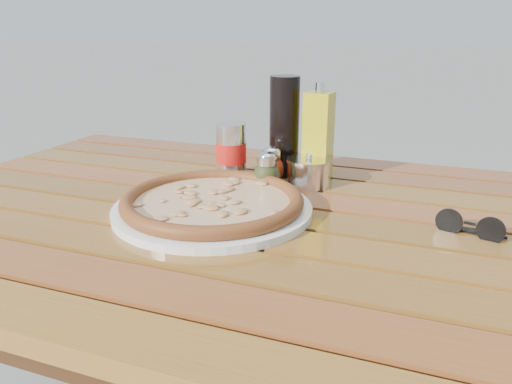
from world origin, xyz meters
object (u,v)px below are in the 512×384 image
(parmesan_tin, at_px, (309,172))
(sunglasses, at_px, (470,227))
(dark_bottle, at_px, (284,127))
(soda_can, at_px, (231,151))
(pepper_shaker, at_px, (271,166))
(pizza, at_px, (212,201))
(table, at_px, (252,248))
(plate, at_px, (213,209))
(olive_oil_cruet, at_px, (318,136))
(oregano_shaker, at_px, (267,172))

(parmesan_tin, relative_size, sunglasses, 1.01)
(dark_bottle, distance_m, soda_can, 0.13)
(pepper_shaker, xyz_separation_m, dark_bottle, (0.01, 0.07, 0.07))
(soda_can, bearing_deg, pepper_shaker, -8.83)
(dark_bottle, height_order, sunglasses, dark_bottle)
(pizza, bearing_deg, table, 28.72)
(plate, distance_m, soda_can, 0.24)
(pepper_shaker, bearing_deg, plate, -100.82)
(dark_bottle, bearing_deg, olive_oil_cruet, -5.92)
(soda_can, distance_m, sunglasses, 0.52)
(pepper_shaker, height_order, olive_oil_cruet, olive_oil_cruet)
(table, relative_size, sunglasses, 12.60)
(sunglasses, bearing_deg, dark_bottle, 164.52)
(soda_can, bearing_deg, olive_oil_cruet, 14.21)
(plate, bearing_deg, oregano_shaker, 73.78)
(parmesan_tin, bearing_deg, table, -107.41)
(oregano_shaker, distance_m, olive_oil_cruet, 0.15)
(pepper_shaker, distance_m, soda_can, 0.10)
(plate, distance_m, olive_oil_cruet, 0.31)
(plate, relative_size, sunglasses, 3.24)
(table, height_order, dark_bottle, dark_bottle)
(pepper_shaker, relative_size, sunglasses, 0.74)
(pepper_shaker, relative_size, soda_can, 0.68)
(olive_oil_cruet, bearing_deg, pepper_shaker, -143.79)
(sunglasses, bearing_deg, plate, -158.29)
(plate, bearing_deg, sunglasses, 7.14)
(dark_bottle, xyz_separation_m, sunglasses, (0.39, -0.22, -0.09))
(plate, bearing_deg, parmesan_tin, 60.97)
(plate, height_order, dark_bottle, dark_bottle)
(soda_can, xyz_separation_m, parmesan_tin, (0.18, -0.01, -0.03))
(parmesan_tin, bearing_deg, soda_can, 177.95)
(plate, bearing_deg, pepper_shaker, 79.18)
(pepper_shaker, height_order, dark_bottle, dark_bottle)
(soda_can, xyz_separation_m, olive_oil_cruet, (0.18, 0.05, 0.04))
(oregano_shaker, bearing_deg, pizza, -106.22)
(plate, bearing_deg, soda_can, 104.95)
(table, relative_size, olive_oil_cruet, 6.67)
(plate, xyz_separation_m, parmesan_tin, (0.12, 0.22, 0.02))
(table, bearing_deg, parmesan_tin, 72.59)
(plate, height_order, pizza, pizza)
(soda_can, bearing_deg, pizza, -75.05)
(pizza, height_order, sunglasses, sunglasses)
(table, xyz_separation_m, plate, (-0.06, -0.03, 0.08))
(pizza, xyz_separation_m, soda_can, (-0.06, 0.22, 0.04))
(plate, bearing_deg, pizza, -26.57)
(soda_can, distance_m, parmesan_tin, 0.18)
(soda_can, bearing_deg, sunglasses, -18.98)
(oregano_shaker, xyz_separation_m, parmesan_tin, (0.07, 0.06, -0.01))
(soda_can, bearing_deg, dark_bottle, 27.66)
(pizza, relative_size, olive_oil_cruet, 2.01)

